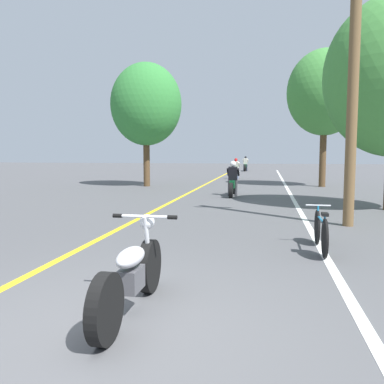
% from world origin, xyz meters
% --- Properties ---
extents(ground_plane, '(120.00, 120.00, 0.00)m').
position_xyz_m(ground_plane, '(0.00, 0.00, 0.00)').
color(ground_plane, '#515154').
extents(lane_stripe_center, '(0.14, 48.00, 0.01)m').
position_xyz_m(lane_stripe_center, '(-1.70, 12.42, 0.00)').
color(lane_stripe_center, yellow).
rests_on(lane_stripe_center, ground).
extents(lane_stripe_edge, '(0.14, 48.00, 0.01)m').
position_xyz_m(lane_stripe_edge, '(2.47, 12.42, 0.00)').
color(lane_stripe_edge, white).
rests_on(lane_stripe_edge, ground).
extents(utility_pole, '(1.10, 0.24, 6.25)m').
position_xyz_m(utility_pole, '(3.37, 6.23, 3.21)').
color(utility_pole, brown).
rests_on(utility_pole, ground).
extents(roadside_tree_right_far, '(3.63, 3.27, 6.70)m').
position_xyz_m(roadside_tree_right_far, '(4.21, 17.43, 4.59)').
color(roadside_tree_right_far, '#513A23').
rests_on(roadside_tree_right_far, ground).
extents(roadside_tree_left, '(3.53, 3.18, 6.10)m').
position_xyz_m(roadside_tree_left, '(-4.43, 16.12, 4.05)').
color(roadside_tree_left, '#513A23').
rests_on(roadside_tree_left, ground).
extents(motorcycle_foreground, '(0.76, 2.01, 0.98)m').
position_xyz_m(motorcycle_foreground, '(0.13, 0.45, 0.41)').
color(motorcycle_foreground, black).
rests_on(motorcycle_foreground, ground).
extents(motorcycle_rider_lead, '(0.50, 2.11, 1.37)m').
position_xyz_m(motorcycle_rider_lead, '(0.20, 12.33, 0.52)').
color(motorcycle_rider_lead, black).
rests_on(motorcycle_rider_lead, ground).
extents(motorcycle_rider_mid, '(0.50, 2.12, 1.33)m').
position_xyz_m(motorcycle_rider_mid, '(-0.46, 22.62, 0.50)').
color(motorcycle_rider_mid, black).
rests_on(motorcycle_rider_mid, ground).
extents(motorcycle_rider_far, '(0.50, 2.13, 1.36)m').
position_xyz_m(motorcycle_rider_far, '(-0.44, 34.16, 0.51)').
color(motorcycle_rider_far, black).
rests_on(motorcycle_rider_far, ground).
extents(bicycle_parked, '(0.44, 1.65, 0.74)m').
position_xyz_m(bicycle_parked, '(2.43, 3.65, 0.34)').
color(bicycle_parked, black).
rests_on(bicycle_parked, ground).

